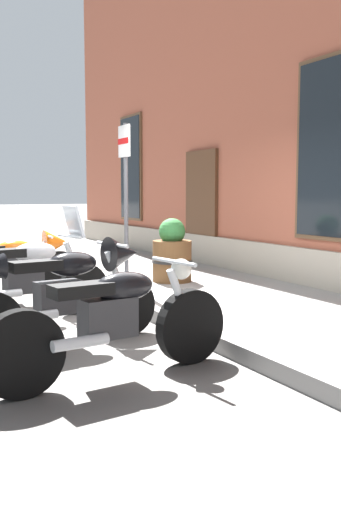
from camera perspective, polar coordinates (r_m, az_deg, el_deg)
ground_plane at (r=6.82m, az=-2.54°, el=-6.37°), size 140.00×140.00×0.00m
sidewalk at (r=7.47m, az=7.20°, el=-4.67°), size 26.31×2.78×0.16m
motorcycle_orange_sport at (r=8.11m, az=-15.46°, el=-0.68°), size 0.62×2.14×0.98m
motorcycle_silver_touring at (r=6.84m, az=-15.03°, el=-1.75°), size 0.70×2.07×1.35m
motorcycle_black_sport at (r=5.69m, az=-9.91°, el=-3.12°), size 0.63×2.07×1.05m
motorcycle_black_naked at (r=4.62m, az=-5.49°, el=-6.47°), size 0.62×2.19×0.94m
parking_sign at (r=8.15m, az=-4.54°, el=7.44°), size 0.36×0.07×2.31m
barrel_planter at (r=8.64m, az=0.16°, el=0.13°), size 0.62×0.62×0.96m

